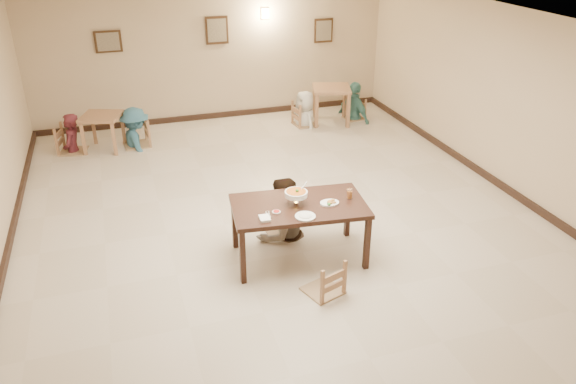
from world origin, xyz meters
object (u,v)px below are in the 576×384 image
object	(u,v)px
drink_glass	(350,194)
bg_diner_a	(67,114)
chair_far	(280,204)
bg_chair_lr	(134,121)
bg_chair_rr	(355,100)
bg_diner_b	(133,108)
main_diner	(282,180)
chair_near	(324,261)
bg_table_right	(331,93)
bg_table_left	(102,121)
main_table	(299,210)
curry_warmer	(296,194)
bg_chair_ll	(69,127)
bg_chair_rl	(305,103)
bg_diner_c	(305,91)
bg_diner_d	(356,82)

from	to	relation	value
drink_glass	bg_diner_a	size ratio (longest dim) A/B	0.09
chair_far	drink_glass	distance (m)	1.18
bg_chair_lr	bg_chair_rr	world-z (taller)	bg_chair_lr
bg_chair_rr	bg_diner_b	xyz separation A→B (m)	(-4.93, -0.18, 0.36)
main_diner	bg_diner_b	distance (m)	4.65
drink_glass	bg_diner_b	size ratio (longest dim) A/B	0.09
chair_near	bg_chair_rr	xyz separation A→B (m)	(3.07, 5.99, -0.02)
bg_table_right	bg_chair_rr	size ratio (longest dim) A/B	1.14
chair_far	bg_table_left	distance (m)	4.85
main_table	drink_glass	bearing A→B (deg)	2.55
curry_warmer	bg_diner_b	distance (m)	5.28
bg_chair_ll	bg_chair_rl	xyz separation A→B (m)	(4.96, 0.08, -0.02)
bg_table_right	bg_chair_rl	size ratio (longest dim) A/B	1.00
main_table	bg_chair_rl	bearing A→B (deg)	75.99
drink_glass	bg_chair_rl	xyz separation A→B (m)	(1.18, 5.14, -0.39)
main_diner	bg_chair_rr	xyz separation A→B (m)	(3.14, 4.47, -0.45)
bg_chair_ll	bg_diner_c	size ratio (longest dim) A/B	0.68
bg_chair_lr	bg_diner_c	world-z (taller)	bg_diner_c
bg_diner_b	main_table	bearing A→B (deg)	-175.13
chair_near	bg_chair_ll	world-z (taller)	bg_chair_ll
bg_diner_a	chair_near	bearing A→B (deg)	42.30
main_table	bg_table_right	xyz separation A→B (m)	(2.50, 5.07, -0.07)
curry_warmer	chair_far	bearing A→B (deg)	89.26
chair_near	bg_diner_c	bearing A→B (deg)	-126.28
bg_table_left	bg_chair_rr	size ratio (longest dim) A/B	1.03
bg_chair_lr	bg_diner_d	size ratio (longest dim) A/B	0.63
bg_diner_c	bg_chair_lr	bearing A→B (deg)	-96.66
chair_near	bg_diner_a	bearing A→B (deg)	-81.02
drink_glass	bg_diner_d	size ratio (longest dim) A/B	0.08
bg_chair_lr	curry_warmer	bearing A→B (deg)	14.21
chair_near	bg_diner_c	xyz separation A→B (m)	(1.85, 5.93, 0.32)
main_diner	bg_chair_rr	distance (m)	5.48
bg_table_right	main_diner	bearing A→B (deg)	-119.92
bg_diner_d	bg_diner_a	bearing A→B (deg)	73.96
main_table	drink_glass	distance (m)	0.72
bg_table_left	bg_chair_lr	bearing A→B (deg)	0.49
drink_glass	bg_diner_d	world-z (taller)	bg_diner_d
main_diner	bg_chair_rl	bearing A→B (deg)	-133.63
main_table	bg_diner_c	bearing A→B (deg)	75.99
bg_table_right	bg_diner_d	distance (m)	0.64
bg_chair_ll	bg_diner_c	xyz separation A→B (m)	(4.96, 0.08, 0.25)
bg_chair_ll	bg_diner_d	world-z (taller)	bg_diner_d
bg_diner_d	chair_far	bearing A→B (deg)	127.15
chair_far	bg_chair_ll	size ratio (longest dim) A/B	0.87
bg_chair_ll	bg_diner_c	bearing A→B (deg)	-75.03
bg_table_right	bg_diner_c	distance (m)	0.62
main_diner	bg_table_left	world-z (taller)	main_diner
bg_chair_lr	chair_near	bearing A→B (deg)	12.21
bg_table_right	bg_table_left	bearing A→B (deg)	-178.75
chair_near	bg_chair_lr	size ratio (longest dim) A/B	0.86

